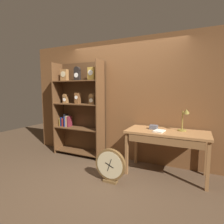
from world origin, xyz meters
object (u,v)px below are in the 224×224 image
object	(u,v)px
workbench	(167,136)
open_repair_manual	(159,131)
bookshelf	(78,108)
toolbox_small	(154,127)
round_clock_large	(110,165)
desk_lamp	(184,119)

from	to	relation	value
workbench	open_repair_manual	world-z (taller)	open_repair_manual
bookshelf	toolbox_small	distance (m)	1.81
open_repair_manual	round_clock_large	bearing A→B (deg)	-131.01
round_clock_large	workbench	bearing A→B (deg)	39.40
bookshelf	open_repair_manual	distance (m)	1.97
workbench	round_clock_large	size ratio (longest dim) A/B	2.46
toolbox_small	open_repair_manual	xyz separation A→B (m)	(0.14, -0.17, -0.02)
bookshelf	open_repair_manual	xyz separation A→B (m)	(1.93, -0.32, -0.29)
workbench	toolbox_small	size ratio (longest dim) A/B	9.91
bookshelf	desk_lamp	distance (m)	2.31
workbench	open_repair_manual	bearing A→B (deg)	-141.53
desk_lamp	round_clock_large	size ratio (longest dim) A/B	0.72
desk_lamp	open_repair_manual	xyz separation A→B (m)	(-0.38, -0.22, -0.21)
bookshelf	workbench	size ratio (longest dim) A/B	1.54
bookshelf	workbench	distance (m)	2.09
desk_lamp	toolbox_small	size ratio (longest dim) A/B	2.90
open_repair_manual	round_clock_large	world-z (taller)	open_repair_manual
round_clock_large	bookshelf	bearing A→B (deg)	145.01
workbench	desk_lamp	bearing A→B (deg)	25.64
toolbox_small	round_clock_large	xyz separation A→B (m)	(-0.54, -0.73, -0.55)
workbench	toolbox_small	distance (m)	0.29
workbench	round_clock_large	world-z (taller)	workbench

